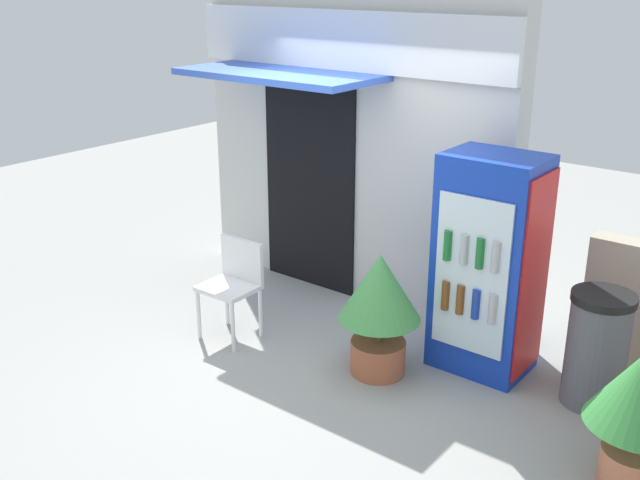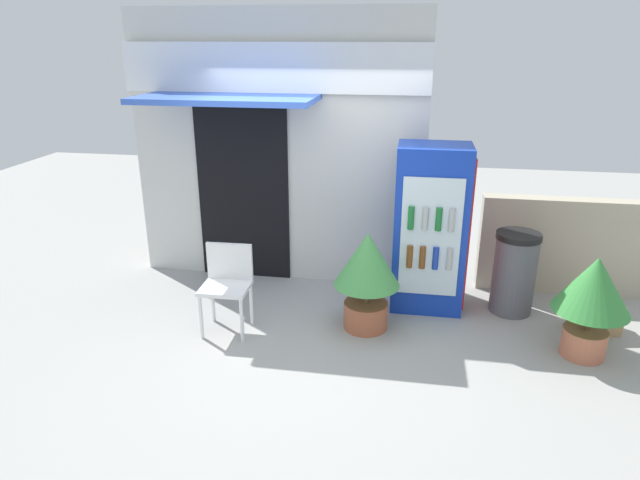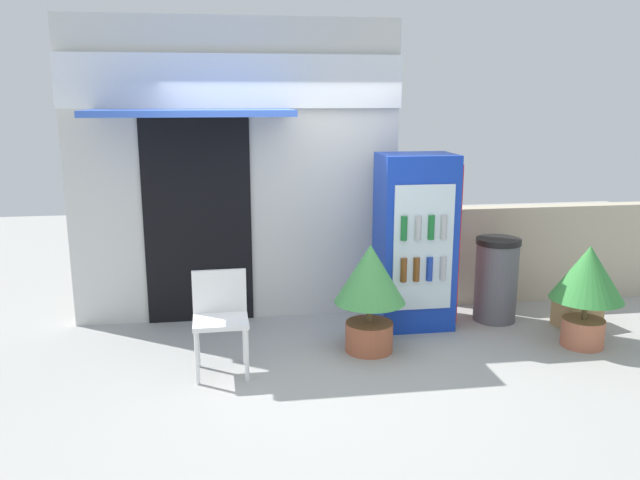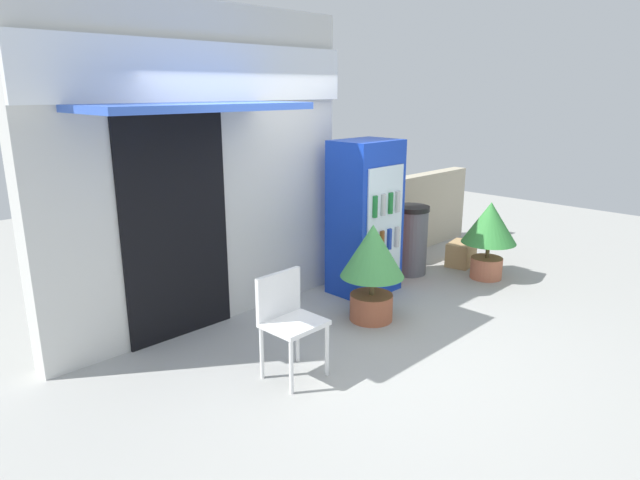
# 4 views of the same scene
# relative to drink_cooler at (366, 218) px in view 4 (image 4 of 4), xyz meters

# --- Properties ---
(ground) EXTENTS (16.00, 16.00, 0.00)m
(ground) POSITION_rel_drink_cooler_xyz_m (-1.26, -0.88, -0.90)
(ground) COLOR #A3A39E
(storefront_building) EXTENTS (3.43, 1.16, 3.13)m
(storefront_building) POSITION_rel_drink_cooler_xyz_m (-1.81, 0.58, 0.72)
(storefront_building) COLOR silver
(storefront_building) RESTS_ON ground
(drink_cooler) EXTENTS (0.77, 0.63, 1.79)m
(drink_cooler) POSITION_rel_drink_cooler_xyz_m (0.00, 0.00, 0.00)
(drink_cooler) COLOR #1438B2
(drink_cooler) RESTS_ON ground
(plastic_chair) EXTENTS (0.47, 0.42, 0.88)m
(plastic_chair) POSITION_rel_drink_cooler_xyz_m (-1.99, -0.85, -0.36)
(plastic_chair) COLOR white
(plastic_chair) RESTS_ON ground
(potted_plant_near_shop) EXTENTS (0.66, 0.66, 1.03)m
(potted_plant_near_shop) POSITION_rel_drink_cooler_xyz_m (-0.62, -0.62, -0.26)
(potted_plant_near_shop) COLOR #AD5B3D
(potted_plant_near_shop) RESTS_ON ground
(potted_plant_curbside) EXTENTS (0.68, 0.68, 0.99)m
(potted_plant_curbside) POSITION_rel_drink_cooler_xyz_m (1.44, -0.81, -0.26)
(potted_plant_curbside) COLOR #BC6B4C
(potted_plant_curbside) RESTS_ON ground
(trash_bin) EXTENTS (0.47, 0.47, 0.90)m
(trash_bin) POSITION_rel_drink_cooler_xyz_m (0.91, 0.01, -0.44)
(trash_bin) COLOR #595960
(trash_bin) RESTS_ON ground
(stone_boundary_wall) EXTENTS (2.49, 0.21, 1.12)m
(stone_boundary_wall) POSITION_rel_drink_cooler_xyz_m (1.84, 0.64, -0.34)
(stone_boundary_wall) COLOR #B7AD93
(stone_boundary_wall) RESTS_ON ground
(cardboard_box) EXTENTS (0.49, 0.38, 0.32)m
(cardboard_box) POSITION_rel_drink_cooler_xyz_m (1.69, -0.30, -0.74)
(cardboard_box) COLOR tan
(cardboard_box) RESTS_ON ground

